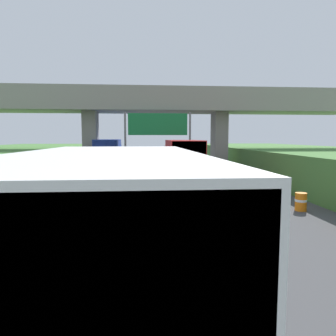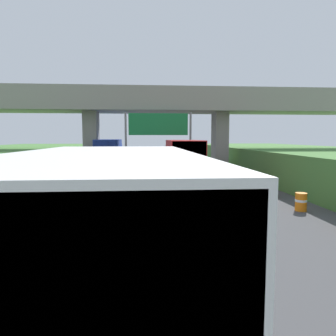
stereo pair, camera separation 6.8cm
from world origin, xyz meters
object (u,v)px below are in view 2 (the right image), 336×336
car_black (141,155)px  car_silver (182,155)px  truck_blue (110,154)px  construction_barrel_3 (301,202)px  overhead_highway_sign (158,129)px  construction_barrel_4 (273,189)px  truck_red (183,160)px  truck_white (112,244)px

car_black → car_silver: 6.59m
truck_blue → construction_barrel_3: size_ratio=8.11×
overhead_highway_sign → construction_barrel_4: size_ratio=6.53×
overhead_highway_sign → car_black: size_ratio=1.43×
truck_red → truck_white: 18.37m
truck_white → construction_barrel_3: bearing=49.2°
overhead_highway_sign → truck_red: size_ratio=0.81×
construction_barrel_3 → truck_white: bearing=-130.8°
overhead_highway_sign → construction_barrel_4: bearing=-53.9°
construction_barrel_4 → truck_red: bearing=135.9°
car_silver → truck_white: bearing=-98.5°
truck_white → car_silver: 45.07m
truck_red → truck_blue: bearing=124.2°
construction_barrel_3 → overhead_highway_sign: bearing=117.0°
truck_white → truck_blue: (-3.04, 27.58, 0.00)m
construction_barrel_3 → truck_red: bearing=119.8°
overhead_highway_sign → truck_blue: 7.59m
construction_barrel_3 → construction_barrel_4: same height
truck_white → car_silver: (6.68, 44.56, -1.08)m
car_black → construction_barrel_3: bearing=-77.2°
truck_blue → car_black: 18.06m
car_silver → construction_barrel_3: car_silver is taller
truck_blue → construction_barrel_4: bearing=-51.4°
truck_white → construction_barrel_3: truck_white is taller
truck_blue → car_silver: 19.60m
truck_white → car_black: (0.13, 45.33, -1.08)m
truck_white → car_black: truck_white is taller
truck_blue → car_silver: size_ratio=1.78×
truck_white → car_silver: truck_white is taller
overhead_highway_sign → truck_white: overhead_highway_sign is taller
car_silver → truck_blue: bearing=-119.8°
truck_red → car_black: size_ratio=1.78×
overhead_highway_sign → car_silver: (4.86, 22.29, -3.51)m
truck_white → construction_barrel_3: size_ratio=8.11×
truck_red → construction_barrel_4: (4.98, -4.83, -1.47)m
car_silver → car_black: bearing=173.4°
truck_blue → car_black: bearing=79.9°
car_black → car_silver: size_ratio=1.00×
truck_blue → construction_barrel_3: 21.32m
car_silver → construction_barrel_4: bearing=-86.8°
truck_blue → car_black: (3.17, 17.75, -1.08)m
car_black → construction_barrel_4: (8.29, -32.11, -0.40)m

